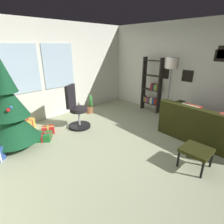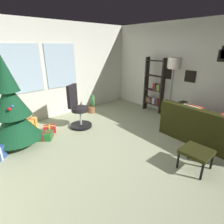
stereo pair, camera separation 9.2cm
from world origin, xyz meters
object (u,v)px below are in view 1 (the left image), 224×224
bookshelf (152,88)px  potted_plant (90,105)px  office_chair (76,111)px  footstool (196,151)px  gift_box_green (43,137)px  holiday_tree (10,112)px  gift_box_red (48,130)px  gift_box_gold (27,125)px  floor_lamp (172,69)px  couch (216,128)px

bookshelf → potted_plant: size_ratio=2.94×
office_chair → bookshelf: bearing=-13.8°
footstool → bookshelf: size_ratio=0.28×
gift_box_green → bookshelf: bearing=-9.1°
holiday_tree → gift_box_red: holiday_tree is taller
potted_plant → gift_box_gold: bearing=178.3°
potted_plant → holiday_tree: bearing=-166.9°
gift_box_gold → potted_plant: potted_plant is taller
gift_box_green → floor_lamp: bearing=-22.2°
holiday_tree → gift_box_gold: bearing=54.0°
footstool → gift_box_gold: bearing=114.5°
footstool → office_chair: 2.86m
floor_lamp → footstool: bearing=-136.9°
holiday_tree → gift_box_red: 1.03m
office_chair → footstool: bearing=-78.4°
couch → bookshelf: (0.57, 2.13, 0.45)m
holiday_tree → bookshelf: size_ratio=1.37×
bookshelf → office_chair: bearing=166.2°
holiday_tree → office_chair: bearing=-3.3°
floor_lamp → gift_box_green: bearing=157.8°
gift_box_red → floor_lamp: 3.52m
gift_box_red → gift_box_gold: size_ratio=0.83×
footstool → gift_box_red: size_ratio=1.33×
gift_box_red → floor_lamp: bearing=-28.0°
gift_box_red → bookshelf: (3.12, -0.80, 0.66)m
gift_box_red → office_chair: 0.82m
gift_box_green → bookshelf: bookshelf is taller
office_chair → floor_lamp: (2.16, -1.32, 1.00)m
footstool → floor_lamp: floor_lamp is taller
gift_box_gold → floor_lamp: (3.18, -2.01, 1.30)m
gift_box_green → gift_box_gold: (-0.08, 0.75, 0.06)m
gift_box_red → floor_lamp: floor_lamp is taller
potted_plant → office_chair: bearing=-144.9°
floor_lamp → gift_box_gold: bearing=147.7°
gift_box_gold → floor_lamp: floor_lamp is taller
footstool → gift_box_green: (-1.51, 2.75, -0.23)m
gift_box_green → potted_plant: bearing=20.5°
gift_box_red → bookshelf: bookshelf is taller
gift_box_green → gift_box_gold: gift_box_gold is taller
footstool → office_chair: office_chair is taller
holiday_tree → floor_lamp: (3.62, -1.40, 0.66)m
gift_box_red → bookshelf: 3.28m
footstool → floor_lamp: 2.44m
gift_box_gold → bookshelf: size_ratio=0.25×
footstool → gift_box_green: size_ratio=1.08×
couch → gift_box_red: bearing=131.0°
couch → gift_box_red: couch is taller
couch → holiday_tree: holiday_tree is taller
footstool → office_chair: size_ratio=0.42×
footstool → gift_box_red: footstool is taller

